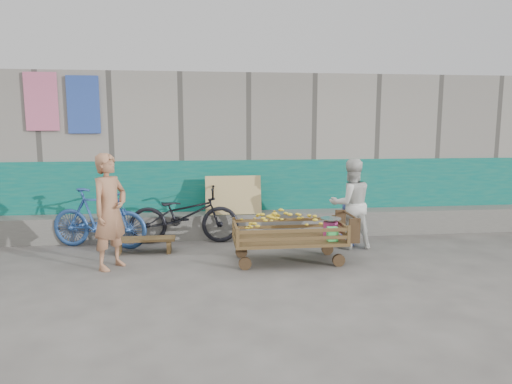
{
  "coord_description": "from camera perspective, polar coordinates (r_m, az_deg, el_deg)",
  "views": [
    {
      "loc": [
        -0.25,
        -5.86,
        2.04
      ],
      "look_at": [
        0.59,
        1.2,
        1.0
      ],
      "focal_mm": 32.0,
      "sensor_mm": 36.0,
      "label": 1
    }
  ],
  "objects": [
    {
      "name": "building_wall",
      "position": [
        9.93,
        -5.34,
        4.98
      ],
      "size": [
        12.0,
        3.5,
        3.0
      ],
      "color": "gray",
      "rests_on": "ground"
    },
    {
      "name": "banana_cart",
      "position": [
        6.84,
        3.87,
        -4.54
      ],
      "size": [
        1.81,
        0.82,
        0.77
      ],
      "color": "brown",
      "rests_on": "ground"
    },
    {
      "name": "bench",
      "position": [
        7.6,
        -13.84,
        -6.07
      ],
      "size": [
        0.99,
        0.3,
        0.25
      ],
      "color": "brown",
      "rests_on": "ground"
    },
    {
      "name": "vendor_man",
      "position": [
        6.81,
        -17.79,
        -2.33
      ],
      "size": [
        0.66,
        0.72,
        1.66
      ],
      "primitive_type": "imported",
      "rotation": [
        0.0,
        0.0,
        0.99
      ],
      "color": "#A06C4C",
      "rests_on": "ground"
    },
    {
      "name": "child",
      "position": [
        7.93,
        11.39,
        -3.69
      ],
      "size": [
        0.41,
        0.28,
        0.83
      ],
      "primitive_type": "imported",
      "rotation": [
        0.0,
        0.0,
        3.17
      ],
      "color": "#495FB8",
      "rests_on": "ground"
    },
    {
      "name": "woman",
      "position": [
        7.75,
        11.75,
        -1.45
      ],
      "size": [
        0.77,
        0.62,
        1.5
      ],
      "primitive_type": "imported",
      "rotation": [
        0.0,
        0.0,
        3.21
      ],
      "color": "silver",
      "rests_on": "ground"
    },
    {
      "name": "bicycle_dark",
      "position": [
        8.05,
        -8.96,
        -2.84
      ],
      "size": [
        1.92,
        0.76,
        0.99
      ],
      "primitive_type": "imported",
      "rotation": [
        0.0,
        0.0,
        1.51
      ],
      "color": "black",
      "rests_on": "ground"
    },
    {
      "name": "ground",
      "position": [
        6.21,
        -4.16,
        -10.88
      ],
      "size": [
        80.0,
        80.0,
        0.0
      ],
      "primitive_type": "plane",
      "color": "#4F4C48",
      "rests_on": "ground"
    },
    {
      "name": "bicycle_blue",
      "position": [
        8.05,
        -19.04,
        -3.13
      ],
      "size": [
        1.75,
        0.94,
        1.01
      ],
      "primitive_type": "imported",
      "rotation": [
        0.0,
        0.0,
        1.28
      ],
      "color": "#2A5198",
      "rests_on": "ground"
    }
  ]
}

